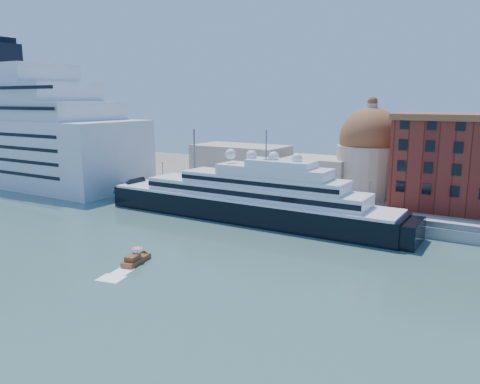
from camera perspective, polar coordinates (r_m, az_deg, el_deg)
The scene contains 9 objects.
ground at distance 96.62m, azimuth -7.64°, elevation -6.06°, with size 400.00×400.00×0.00m, color #335952.
quay at distance 123.64m, azimuth 2.25°, elevation -1.55°, with size 180.00×10.00×2.50m, color gray.
land at distance 160.10m, azimuth 9.40°, elevation 1.15°, with size 260.00×72.00×2.00m, color slate.
quay_fence at distance 119.41m, azimuth 1.21°, elevation -1.09°, with size 180.00×0.10×1.20m, color slate.
superyacht at distance 113.74m, azimuth -0.48°, elevation -1.05°, with size 84.98×11.78×25.40m.
service_barge at distance 147.56m, azimuth -18.27°, elevation -0.21°, with size 11.98×4.90×2.63m.
water_taxi at distance 85.60m, azimuth -12.60°, elevation -7.99°, with size 3.59×6.98×3.16m.
church at distance 140.41m, azimuth 9.30°, elevation 3.85°, with size 66.00×18.00×25.50m.
lamp_posts at distance 127.15m, azimuth -3.10°, elevation 2.74°, with size 120.80×2.40×18.00m.
Camera 1 is at (58.37, -71.53, 28.50)m, focal length 35.00 mm.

